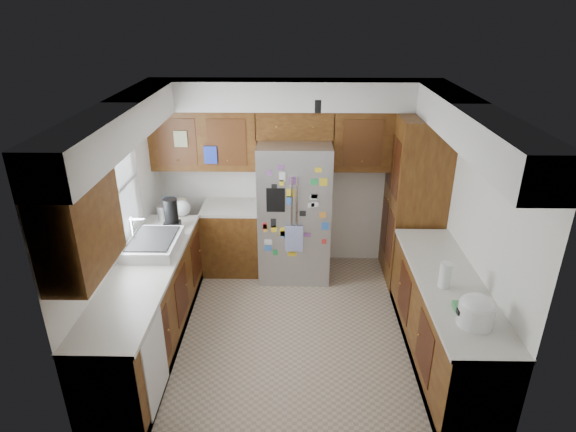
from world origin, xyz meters
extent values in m
plane|color=tan|center=(0.00, 0.00, 0.00)|extent=(3.60, 3.60, 0.00)
cube|color=white|center=(0.00, 1.60, 1.25)|extent=(3.60, 0.04, 2.50)
cube|color=white|center=(-1.80, 0.00, 1.25)|extent=(0.04, 3.20, 2.50)
cube|color=white|center=(1.80, 0.00, 1.25)|extent=(0.04, 3.20, 2.50)
cube|color=white|center=(0.00, -1.60, 1.25)|extent=(3.60, 0.04, 2.50)
cube|color=white|center=(0.00, 0.00, 2.51)|extent=(3.60, 3.20, 0.02)
cube|color=silver|center=(0.00, 1.41, 2.33)|extent=(3.60, 0.38, 0.35)
cube|color=silver|center=(-1.61, 0.00, 2.33)|extent=(0.38, 3.20, 0.35)
cube|color=silver|center=(1.61, 0.00, 2.33)|extent=(0.38, 3.20, 0.35)
cube|color=#441F0D|center=(-1.14, 1.43, 1.77)|extent=(1.33, 0.34, 0.75)
cube|color=#441F0D|center=(1.14, 1.43, 1.77)|extent=(1.33, 0.34, 0.75)
cube|color=#441F0D|center=(-1.63, -1.15, 1.77)|extent=(0.34, 0.85, 0.75)
cube|color=white|center=(-1.79, 0.10, 1.60)|extent=(0.02, 0.90, 1.05)
cube|color=white|center=(-1.75, 0.10, 1.60)|extent=(0.01, 1.02, 1.15)
cube|color=#2038C0|center=(-1.03, 1.24, 1.62)|extent=(0.16, 0.02, 0.22)
cube|color=beige|center=(-1.39, 1.24, 1.82)|extent=(0.16, 0.02, 0.20)
cube|color=#441F0D|center=(-1.50, -0.30, 0.44)|extent=(0.60, 2.60, 0.88)
cube|color=#441F0D|center=(-0.83, 1.30, 0.44)|extent=(0.75, 0.60, 0.88)
cube|color=silver|center=(-1.50, -0.30, 0.90)|extent=(0.63, 2.60, 0.04)
cube|color=silver|center=(-0.83, 1.30, 0.90)|extent=(0.75, 0.60, 0.04)
cube|color=black|center=(-1.50, -0.30, 0.05)|extent=(0.60, 2.60, 0.10)
cube|color=silver|center=(-1.19, -1.15, 0.46)|extent=(0.01, 0.58, 0.80)
cube|color=#441F0D|center=(1.50, -0.47, 0.44)|extent=(0.60, 2.25, 0.88)
cube|color=silver|center=(1.50, -0.47, 0.90)|extent=(0.63, 2.25, 0.04)
cube|color=black|center=(1.50, -0.47, 0.05)|extent=(0.60, 2.25, 0.10)
cube|color=#441F0D|center=(1.50, 1.15, 1.07)|extent=(0.60, 0.90, 2.15)
cube|color=#A5A4AA|center=(0.00, 1.21, 0.90)|extent=(0.90, 0.75, 1.80)
cylinder|color=silver|center=(-0.03, 0.82, 1.05)|extent=(0.02, 0.02, 0.90)
cylinder|color=silver|center=(0.03, 0.82, 1.05)|extent=(0.02, 0.02, 0.90)
cube|color=black|center=(-0.22, 0.83, 1.20)|extent=(0.22, 0.01, 0.30)
cube|color=silver|center=(0.00, 0.80, 0.70)|extent=(0.22, 0.01, 0.34)
cube|color=red|center=(0.37, 0.82, 0.66)|extent=(0.06, 0.00, 0.06)
cube|color=yellow|center=(-0.04, 0.82, 1.29)|extent=(0.10, 0.00, 0.10)
cube|color=#8C4C99|center=(0.16, 0.82, 0.74)|extent=(0.09, 0.00, 0.05)
cube|color=black|center=(0.24, 0.82, 1.25)|extent=(0.08, 0.00, 0.05)
cube|color=white|center=(-0.32, 0.82, 0.64)|extent=(0.09, 0.00, 0.07)
cube|color=blue|center=(-0.32, 0.82, 0.56)|extent=(0.08, 0.00, 0.07)
cube|color=red|center=(-0.36, 0.82, 0.86)|extent=(0.05, 0.00, 0.09)
cube|color=yellow|center=(-0.15, 0.82, 1.42)|extent=(0.05, 0.00, 0.07)
cube|color=orange|center=(0.34, 0.82, 1.01)|extent=(0.08, 0.00, 0.08)
cube|color=yellow|center=(0.27, 0.82, 1.58)|extent=(0.08, 0.00, 0.06)
cube|color=black|center=(-0.25, 0.82, 0.90)|extent=(0.06, 0.00, 0.12)
cube|color=orange|center=(-0.35, 0.82, 0.83)|extent=(0.06, 0.00, 0.10)
cube|color=white|center=(0.20, 0.82, 1.14)|extent=(0.08, 0.00, 0.06)
cube|color=black|center=(0.10, 0.82, 1.03)|extent=(0.08, 0.00, 0.07)
cube|color=yellow|center=(0.34, 0.82, 1.43)|extent=(0.09, 0.00, 0.09)
cube|color=#8C4C99|center=(-0.29, 0.82, 1.54)|extent=(0.05, 0.00, 0.07)
cube|color=blue|center=(0.38, 0.82, 0.86)|extent=(0.09, 0.00, 0.09)
cube|color=white|center=(0.25, 0.82, 1.15)|extent=(0.09, 0.00, 0.06)
cube|color=green|center=(0.23, 0.82, 1.43)|extent=(0.09, 0.00, 0.07)
cube|color=#8C4C99|center=(-0.16, 0.82, 1.61)|extent=(0.07, 0.00, 0.05)
cube|color=blue|center=(-0.05, 0.82, 1.20)|extent=(0.07, 0.00, 0.11)
cube|color=yellow|center=(-0.24, 0.82, 0.82)|extent=(0.07, 0.00, 0.09)
cube|color=green|center=(-0.09, 0.82, 0.71)|extent=(0.06, 0.00, 0.06)
cube|color=green|center=(-0.23, 0.82, 0.50)|extent=(0.06, 0.00, 0.07)
cube|color=white|center=(-0.14, 0.82, 1.49)|extent=(0.07, 0.00, 0.12)
cube|color=blue|center=(-0.14, 0.82, 0.75)|extent=(0.06, 0.00, 0.08)
cube|color=yellow|center=(-0.13, 0.82, 0.78)|extent=(0.09, 0.00, 0.11)
cube|color=black|center=(-0.23, 0.82, 1.37)|extent=(0.07, 0.00, 0.06)
cube|color=#8C4C99|center=(-0.01, 0.82, 1.45)|extent=(0.11, 0.00, 0.10)
cube|color=white|center=(0.23, 0.82, 1.24)|extent=(0.09, 0.00, 0.06)
cube|color=yellow|center=(-0.02, 0.82, 0.49)|extent=(0.10, 0.00, 0.08)
cube|color=red|center=(-0.08, 0.82, 0.70)|extent=(0.06, 0.00, 0.11)
cube|color=#441F0D|center=(0.00, 1.43, 1.98)|extent=(0.96, 0.34, 0.35)
sphere|color=#172098|center=(-0.36, 1.37, 2.28)|extent=(0.27, 0.27, 0.27)
cylinder|color=black|center=(0.27, 1.35, 2.23)|extent=(0.27, 0.27, 0.15)
ellipsoid|color=#333338|center=(0.27, 1.35, 2.30)|extent=(0.25, 0.25, 0.11)
cube|color=silver|center=(-1.50, 0.10, 0.98)|extent=(0.52, 0.70, 0.12)
cube|color=black|center=(-1.50, 0.10, 1.04)|extent=(0.44, 0.60, 0.02)
cylinder|color=silver|center=(-1.70, 0.10, 1.14)|extent=(0.02, 0.02, 0.30)
cylinder|color=silver|center=(-1.64, 0.10, 1.27)|extent=(0.16, 0.02, 0.02)
cube|color=yellow|center=(-1.31, -0.15, 0.94)|extent=(0.10, 0.18, 0.04)
cube|color=black|center=(-1.41, 0.59, 0.97)|extent=(0.18, 0.14, 0.10)
cylinder|color=black|center=(-1.41, 0.59, 1.16)|extent=(0.16, 0.16, 0.28)
cylinder|color=#A5A4AA|center=(-1.57, 0.82, 1.02)|extent=(0.14, 0.14, 0.20)
sphere|color=silver|center=(-1.38, 0.99, 1.02)|extent=(0.20, 0.20, 0.20)
cube|color=#3F72B2|center=(-1.58, 1.12, 1.01)|extent=(0.14, 0.10, 0.18)
cube|color=#BFB28C|center=(-1.43, 1.19, 0.99)|extent=(0.10, 0.08, 0.14)
cylinder|color=silver|center=(-1.48, 0.43, 0.98)|extent=(0.08, 0.08, 0.11)
cylinder|color=white|center=(1.50, -1.15, 1.02)|extent=(0.29, 0.29, 0.20)
ellipsoid|color=white|center=(1.50, -1.15, 1.12)|extent=(0.28, 0.28, 0.13)
cube|color=black|center=(1.36, -1.15, 1.04)|extent=(0.04, 0.06, 0.04)
cylinder|color=white|center=(1.40, -0.59, 1.04)|extent=(0.11, 0.11, 0.25)
camera|label=1|loc=(0.02, -4.43, 3.36)|focal=30.00mm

